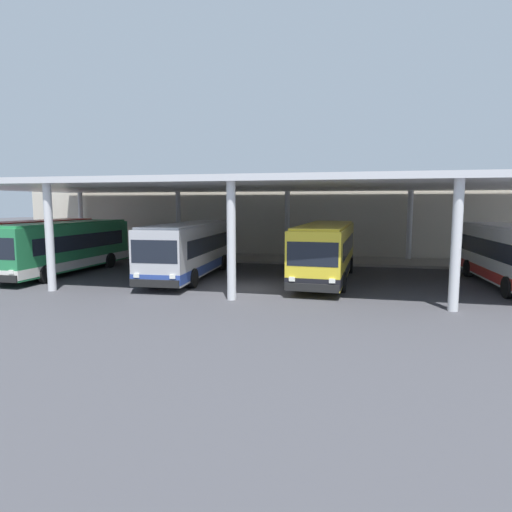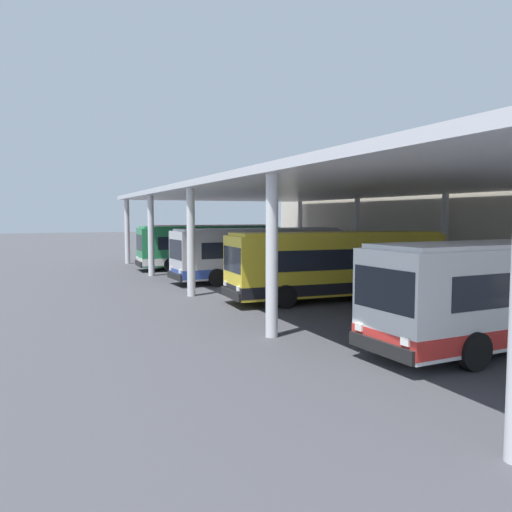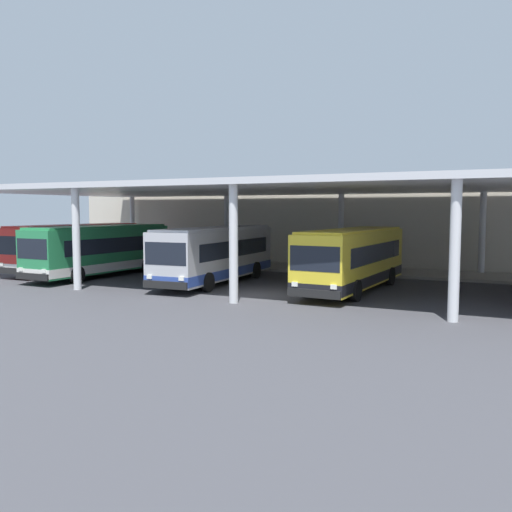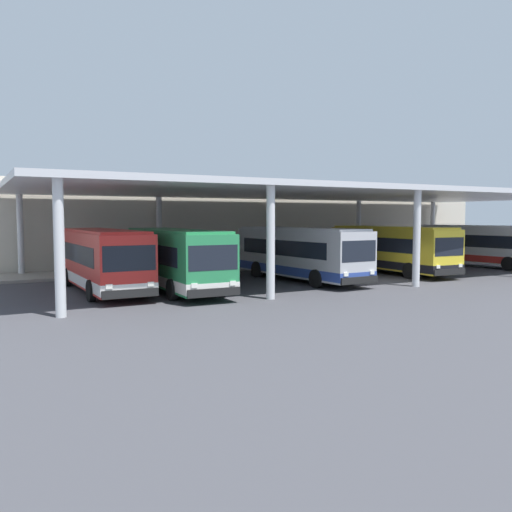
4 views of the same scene
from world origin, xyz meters
name	(u,v)px [view 1 (image 1 of 4)]	position (x,y,z in m)	size (l,w,h in m)	color
ground_plane	(245,289)	(0.00, 0.00, 0.00)	(200.00, 200.00, 0.00)	#3D3D42
platform_kerb	(283,259)	(0.00, 11.75, 0.09)	(42.00, 4.50, 0.18)	gray
station_building_facade	(290,217)	(0.00, 15.00, 3.22)	(48.00, 1.60, 6.44)	beige
canopy_shelter	(267,187)	(0.00, 5.50, 5.29)	(40.00, 17.00, 5.55)	silver
bus_nearest_bay	(34,244)	(-15.53, 3.91, 1.66)	(2.77, 10.54, 3.17)	red
bus_second_bay	(65,247)	(-12.11, 2.48, 1.66)	(2.91, 10.59, 3.17)	#28844C
bus_middle_bay	(190,249)	(-4.07, 2.91, 1.66)	(3.06, 10.63, 3.17)	#B7B7BC
bus_far_bay	(325,251)	(3.73, 3.50, 1.66)	(3.03, 10.63, 3.17)	yellow
bus_departing	(511,255)	(13.22, 3.84, 1.66)	(3.07, 10.64, 3.17)	white
bench_waiting	(144,248)	(-11.59, 11.82, 0.66)	(1.80, 0.45, 0.92)	brown
trash_bin	(180,249)	(-8.41, 11.64, 0.68)	(0.52, 0.52, 0.98)	maroon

